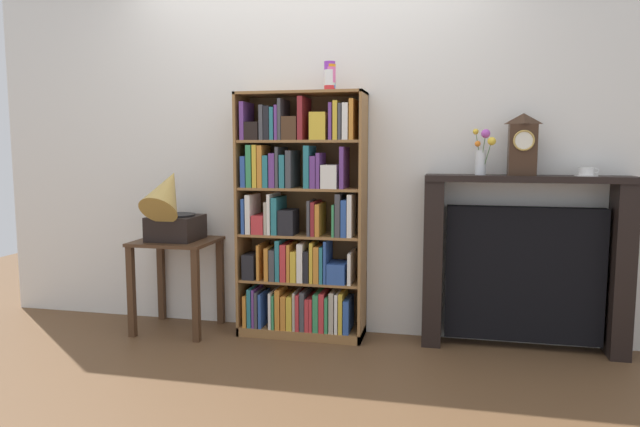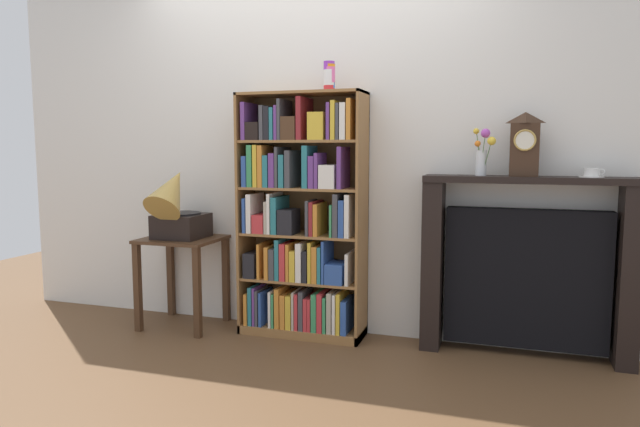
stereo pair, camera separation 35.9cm
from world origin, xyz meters
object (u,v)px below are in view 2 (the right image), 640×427
at_px(flower_vase, 483,153).
at_px(teacup_with_saucer, 592,173).
at_px(bookshelf, 300,225).
at_px(fireplace_mantel, 526,269).
at_px(mantel_clock, 524,144).
at_px(cup_stack, 329,76).
at_px(side_table_left, 182,260).
at_px(gramophone, 176,206).

xyz_separation_m(flower_vase, teacup_with_saucer, (0.61, 0.02, -0.11)).
bearing_deg(bookshelf, flower_vase, 0.92).
relative_size(bookshelf, teacup_with_saucer, 11.77).
xyz_separation_m(fireplace_mantel, mantel_clock, (-0.04, -0.02, 0.76)).
xyz_separation_m(cup_stack, side_table_left, (-1.07, -0.07, -1.25)).
height_order(bookshelf, flower_vase, bookshelf).
xyz_separation_m(bookshelf, side_table_left, (-0.86, -0.08, -0.28)).
bearing_deg(mantel_clock, bookshelf, -178.70).
distance_m(cup_stack, teacup_with_saucer, 1.68).
xyz_separation_m(side_table_left, gramophone, (0.00, -0.07, 0.39)).
bearing_deg(cup_stack, mantel_clock, 2.19).
bearing_deg(side_table_left, cup_stack, 3.62).
relative_size(gramophone, flower_vase, 1.94).
distance_m(side_table_left, teacup_with_saucer, 2.72).
distance_m(bookshelf, mantel_clock, 1.51).
bearing_deg(gramophone, mantel_clock, 4.54).
bearing_deg(fireplace_mantel, gramophone, -174.94).
bearing_deg(fireplace_mantel, mantel_clock, -146.72).
bearing_deg(fireplace_mantel, cup_stack, -176.76).
height_order(bookshelf, teacup_with_saucer, bookshelf).
bearing_deg(fireplace_mantel, bookshelf, -177.78).
relative_size(fireplace_mantel, mantel_clock, 3.26).
distance_m(side_table_left, gramophone, 0.40).
xyz_separation_m(mantel_clock, teacup_with_saucer, (0.37, 0.00, -0.17)).
xyz_separation_m(bookshelf, flower_vase, (1.17, 0.02, 0.48)).
relative_size(gramophone, fireplace_mantel, 0.45).
relative_size(gramophone, teacup_with_saucer, 4.01).
xyz_separation_m(bookshelf, fireplace_mantel, (1.44, 0.06, -0.22)).
bearing_deg(mantel_clock, teacup_with_saucer, 0.35).
relative_size(side_table_left, fireplace_mantel, 0.52).
height_order(mantel_clock, flower_vase, mantel_clock).
bearing_deg(flower_vase, mantel_clock, 3.18).
relative_size(side_table_left, gramophone, 1.15).
bearing_deg(side_table_left, bookshelf, 5.41).
xyz_separation_m(gramophone, teacup_with_saucer, (2.64, 0.18, 0.26)).
bearing_deg(cup_stack, fireplace_mantel, 3.24).
xyz_separation_m(cup_stack, fireplace_mantel, (1.23, 0.07, -1.19)).
height_order(gramophone, fireplace_mantel, gramophone).
relative_size(fireplace_mantel, flower_vase, 4.30).
xyz_separation_m(fireplace_mantel, teacup_with_saucer, (0.34, -0.02, 0.59)).
relative_size(cup_stack, fireplace_mantel, 0.15).
height_order(flower_vase, teacup_with_saucer, flower_vase).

